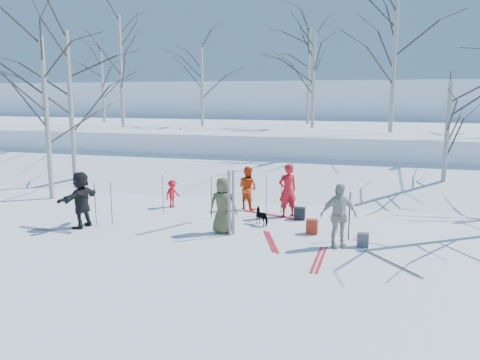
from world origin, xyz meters
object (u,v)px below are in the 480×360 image
(dog, at_px, (262,216))
(backpack_red, at_px, (312,227))
(skier_redor_behind, at_px, (248,188))
(skier_red_north, at_px, (288,190))
(skier_red_seated, at_px, (173,194))
(skier_grey_west, at_px, (81,200))
(skier_olive_center, at_px, (223,205))
(skier_cream_east, at_px, (338,215))
(backpack_dark, at_px, (300,213))
(backpack_grey, at_px, (363,240))

(dog, distance_m, backpack_red, 1.68)
(dog, bearing_deg, skier_redor_behind, -115.94)
(skier_red_north, xyz_separation_m, backpack_red, (1.03, -1.73, -0.66))
(skier_red_seated, distance_m, skier_grey_west, 3.47)
(skier_red_seated, relative_size, backpack_red, 2.34)
(skier_olive_center, height_order, backpack_red, skier_olive_center)
(skier_redor_behind, relative_size, skier_cream_east, 0.89)
(skier_cream_east, height_order, skier_grey_west, skier_grey_west)
(skier_redor_behind, height_order, backpack_red, skier_redor_behind)
(dog, distance_m, backpack_dark, 1.36)
(skier_redor_behind, bearing_deg, skier_red_north, -178.27)
(skier_grey_west, distance_m, backpack_grey, 8.21)
(skier_grey_west, relative_size, backpack_grey, 4.48)
(skier_grey_west, bearing_deg, skier_red_seated, 160.07)
(skier_redor_behind, bearing_deg, dog, 142.49)
(skier_olive_center, bearing_deg, skier_grey_west, -1.14)
(skier_red_north, bearing_deg, backpack_red, 84.29)
(skier_redor_behind, bearing_deg, skier_cream_east, 159.50)
(skier_redor_behind, relative_size, backpack_dark, 3.76)
(skier_red_seated, height_order, backpack_dark, skier_red_seated)
(dog, bearing_deg, backpack_dark, 168.43)
(skier_red_north, bearing_deg, skier_olive_center, 21.29)
(skier_red_north, xyz_separation_m, backpack_grey, (2.46, -2.54, -0.68))
(backpack_dark, bearing_deg, skier_olive_center, -132.97)
(skier_red_seated, height_order, backpack_red, skier_red_seated)
(backpack_red, xyz_separation_m, backpack_grey, (1.44, -0.82, -0.02))
(skier_olive_center, distance_m, skier_red_north, 2.74)
(skier_red_seated, relative_size, backpack_grey, 2.59)
(skier_grey_west, bearing_deg, backpack_grey, 99.93)
(skier_olive_center, distance_m, backpack_red, 2.62)
(skier_cream_east, distance_m, backpack_red, 1.42)
(skier_olive_center, xyz_separation_m, backpack_red, (2.49, 0.59, -0.60))
(skier_redor_behind, distance_m, dog, 2.11)
(skier_redor_behind, height_order, skier_cream_east, skier_cream_east)
(backpack_red, bearing_deg, skier_cream_east, -51.33)
(skier_redor_behind, height_order, skier_red_seated, skier_redor_behind)
(skier_grey_west, bearing_deg, dog, 116.01)
(skier_grey_west, xyz_separation_m, dog, (5.15, 1.75, -0.58))
(skier_olive_center, bearing_deg, skier_red_north, -131.60)
(skier_red_north, distance_m, skier_redor_behind, 1.65)
(backpack_red, relative_size, backpack_dark, 1.05)
(backpack_red, bearing_deg, skier_red_seated, 160.07)
(skier_olive_center, height_order, skier_red_north, skier_red_north)
(skier_cream_east, relative_size, dog, 2.67)
(skier_olive_center, bearing_deg, backpack_dark, -142.32)
(backpack_grey, height_order, backpack_dark, backpack_dark)
(skier_olive_center, distance_m, backpack_dark, 2.87)
(skier_redor_behind, distance_m, backpack_red, 3.52)
(dog, bearing_deg, skier_olive_center, -2.15)
(skier_olive_center, height_order, skier_grey_west, skier_grey_west)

